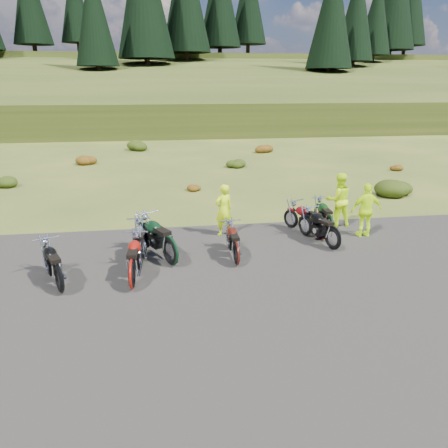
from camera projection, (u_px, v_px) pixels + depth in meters
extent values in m
plane|color=#394D19|center=(235.00, 274.00, 11.34)|extent=(300.00, 300.00, 0.00)
cube|color=black|center=(250.00, 312.00, 9.46)|extent=(20.00, 12.00, 0.04)
cube|color=#2D3C14|center=(164.00, 100.00, 114.76)|extent=(300.00, 90.00, 9.17)
cylinder|color=black|center=(35.00, 51.00, 70.36)|extent=(0.70, 0.70, 2.20)
cylinder|color=black|center=(79.00, 48.00, 76.58)|extent=(0.70, 0.70, 2.20)
cone|color=black|center=(75.00, 2.00, 74.28)|extent=(5.72, 5.72, 13.00)
cylinder|color=black|center=(99.00, 74.00, 55.34)|extent=(0.70, 0.70, 2.20)
cone|color=black|center=(94.00, 14.00, 53.19)|extent=(5.28, 5.28, 12.00)
cylinder|color=black|center=(147.00, 65.00, 61.43)|extent=(0.70, 0.70, 2.20)
cylinder|color=black|center=(187.00, 59.00, 67.53)|extent=(0.70, 0.70, 2.20)
cylinder|color=black|center=(220.00, 53.00, 73.62)|extent=(0.70, 0.70, 2.20)
cylinder|color=black|center=(248.00, 50.00, 79.78)|extent=(0.70, 0.70, 2.20)
cylinder|color=black|center=(328.00, 76.00, 58.60)|extent=(0.70, 0.70, 2.20)
cone|color=black|center=(332.00, 11.00, 56.14)|extent=(6.16, 6.16, 14.00)
cylinder|color=black|center=(352.00, 68.00, 64.69)|extent=(0.70, 0.70, 2.20)
cone|color=black|center=(357.00, 13.00, 62.39)|extent=(5.72, 5.72, 13.00)
cylinder|color=black|center=(372.00, 61.00, 70.79)|extent=(0.70, 0.70, 2.20)
cone|color=black|center=(377.00, 14.00, 68.64)|extent=(5.28, 5.28, 12.00)
cylinder|color=black|center=(389.00, 56.00, 76.88)|extent=(0.70, 0.70, 2.20)
cylinder|color=black|center=(404.00, 51.00, 82.98)|extent=(0.70, 0.70, 2.20)
ellipsoid|color=#23360D|center=(5.00, 180.00, 20.61)|extent=(1.03, 1.03, 0.61)
ellipsoid|color=#66290C|center=(85.00, 159.00, 25.97)|extent=(1.30, 1.30, 0.77)
ellipsoid|color=#23360D|center=(138.00, 144.00, 31.33)|extent=(1.56, 1.56, 0.92)
ellipsoid|color=#66290C|center=(192.00, 186.00, 19.86)|extent=(0.77, 0.77, 0.45)
ellipsoid|color=#23360D|center=(235.00, 162.00, 25.22)|extent=(1.03, 1.03, 0.61)
ellipsoid|color=#66290C|center=(263.00, 147.00, 30.58)|extent=(1.30, 1.30, 0.77)
ellipsoid|color=#23360D|center=(395.00, 185.00, 19.02)|extent=(1.56, 1.56, 0.92)
ellipsoid|color=#66290C|center=(394.00, 166.00, 24.47)|extent=(0.77, 0.77, 0.45)
imported|color=#C9F30C|center=(224.00, 211.00, 13.91)|extent=(0.71, 0.60, 1.67)
imported|color=#C9F30C|center=(338.00, 201.00, 14.79)|extent=(0.90, 0.70, 1.83)
imported|color=#C9F30C|center=(366.00, 211.00, 13.79)|extent=(1.01, 0.42, 1.72)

